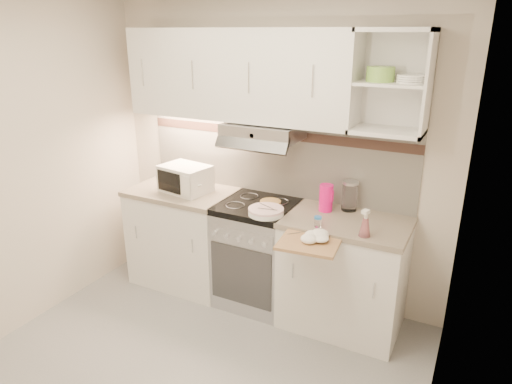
{
  "coord_description": "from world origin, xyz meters",
  "views": [
    {
      "loc": [
        1.57,
        -1.99,
        2.23
      ],
      "look_at": [
        0.06,
        0.95,
        1.06
      ],
      "focal_mm": 32.0,
      "sensor_mm": 36.0,
      "label": 1
    }
  ],
  "objects_px": {
    "electric_range": "(257,253)",
    "watering_can": "(188,186)",
    "microwave": "(185,179)",
    "spray_bottle": "(365,225)",
    "plate_stack": "(266,211)",
    "glass_jar": "(350,196)",
    "cutting_board": "(309,242)",
    "pink_pitcher": "(326,198)"
  },
  "relations": [
    {
      "from": "microwave",
      "to": "glass_jar",
      "type": "bearing_deg",
      "value": 18.09
    },
    {
      "from": "plate_stack",
      "to": "glass_jar",
      "type": "relative_size",
      "value": 1.15
    },
    {
      "from": "glass_jar",
      "to": "spray_bottle",
      "type": "height_order",
      "value": "glass_jar"
    },
    {
      "from": "microwave",
      "to": "glass_jar",
      "type": "distance_m",
      "value": 1.41
    },
    {
      "from": "spray_bottle",
      "to": "watering_can",
      "type": "bearing_deg",
      "value": -169.04
    },
    {
      "from": "glass_jar",
      "to": "electric_range",
      "type": "bearing_deg",
      "value": -164.08
    },
    {
      "from": "spray_bottle",
      "to": "cutting_board",
      "type": "bearing_deg",
      "value": -130.62
    },
    {
      "from": "electric_range",
      "to": "spray_bottle",
      "type": "relative_size",
      "value": 4.25
    },
    {
      "from": "electric_range",
      "to": "watering_can",
      "type": "xyz_separation_m",
      "value": [
        -0.63,
        -0.08,
        0.52
      ]
    },
    {
      "from": "microwave",
      "to": "cutting_board",
      "type": "xyz_separation_m",
      "value": [
        1.31,
        -0.41,
        -0.14
      ]
    },
    {
      "from": "microwave",
      "to": "spray_bottle",
      "type": "relative_size",
      "value": 2.13
    },
    {
      "from": "glass_jar",
      "to": "plate_stack",
      "type": "bearing_deg",
      "value": -144.68
    },
    {
      "from": "plate_stack",
      "to": "spray_bottle",
      "type": "bearing_deg",
      "value": -2.98
    },
    {
      "from": "spray_bottle",
      "to": "cutting_board",
      "type": "distance_m",
      "value": 0.4
    },
    {
      "from": "plate_stack",
      "to": "microwave",
      "type": "bearing_deg",
      "value": 169.27
    },
    {
      "from": "pink_pitcher",
      "to": "cutting_board",
      "type": "height_order",
      "value": "pink_pitcher"
    },
    {
      "from": "microwave",
      "to": "watering_can",
      "type": "height_order",
      "value": "microwave"
    },
    {
      "from": "electric_range",
      "to": "plate_stack",
      "type": "height_order",
      "value": "plate_stack"
    },
    {
      "from": "electric_range",
      "to": "glass_jar",
      "type": "relative_size",
      "value": 3.79
    },
    {
      "from": "microwave",
      "to": "plate_stack",
      "type": "bearing_deg",
      "value": -1.46
    },
    {
      "from": "cutting_board",
      "to": "microwave",
      "type": "bearing_deg",
      "value": 156.48
    },
    {
      "from": "electric_range",
      "to": "spray_bottle",
      "type": "height_order",
      "value": "spray_bottle"
    },
    {
      "from": "spray_bottle",
      "to": "cutting_board",
      "type": "relative_size",
      "value": 0.53
    },
    {
      "from": "microwave",
      "to": "electric_range",
      "type": "bearing_deg",
      "value": 10.66
    },
    {
      "from": "electric_range",
      "to": "pink_pitcher",
      "type": "relative_size",
      "value": 4.23
    },
    {
      "from": "watering_can",
      "to": "pink_pitcher",
      "type": "relative_size",
      "value": 1.13
    },
    {
      "from": "watering_can",
      "to": "glass_jar",
      "type": "height_order",
      "value": "glass_jar"
    },
    {
      "from": "microwave",
      "to": "pink_pitcher",
      "type": "relative_size",
      "value": 2.12
    },
    {
      "from": "watering_can",
      "to": "glass_jar",
      "type": "xyz_separation_m",
      "value": [
        1.33,
        0.28,
        0.05
      ]
    },
    {
      "from": "plate_stack",
      "to": "pink_pitcher",
      "type": "height_order",
      "value": "pink_pitcher"
    },
    {
      "from": "plate_stack",
      "to": "pink_pitcher",
      "type": "bearing_deg",
      "value": 36.77
    },
    {
      "from": "microwave",
      "to": "pink_pitcher",
      "type": "distance_m",
      "value": 1.25
    },
    {
      "from": "pink_pitcher",
      "to": "spray_bottle",
      "type": "height_order",
      "value": "pink_pitcher"
    },
    {
      "from": "glass_jar",
      "to": "watering_can",
      "type": "bearing_deg",
      "value": -168.07
    },
    {
      "from": "plate_stack",
      "to": "spray_bottle",
      "type": "height_order",
      "value": "spray_bottle"
    },
    {
      "from": "watering_can",
      "to": "pink_pitcher",
      "type": "bearing_deg",
      "value": 16.27
    },
    {
      "from": "glass_jar",
      "to": "cutting_board",
      "type": "height_order",
      "value": "glass_jar"
    },
    {
      "from": "electric_range",
      "to": "watering_can",
      "type": "height_order",
      "value": "watering_can"
    },
    {
      "from": "spray_bottle",
      "to": "electric_range",
      "type": "bearing_deg",
      "value": -177.21
    },
    {
      "from": "electric_range",
      "to": "spray_bottle",
      "type": "bearing_deg",
      "value": -13.25
    },
    {
      "from": "microwave",
      "to": "pink_pitcher",
      "type": "bearing_deg",
      "value": 14.8
    },
    {
      "from": "watering_can",
      "to": "plate_stack",
      "type": "xyz_separation_m",
      "value": [
        0.79,
        -0.1,
        -0.05
      ]
    }
  ]
}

